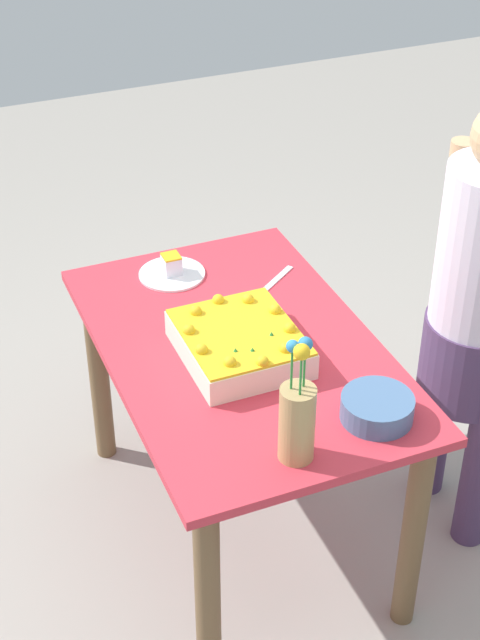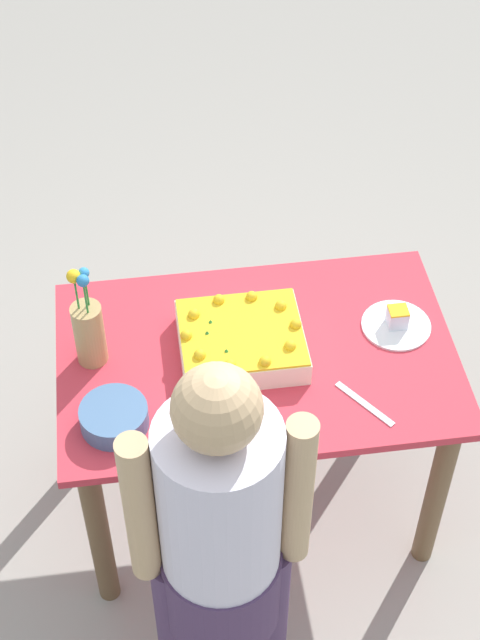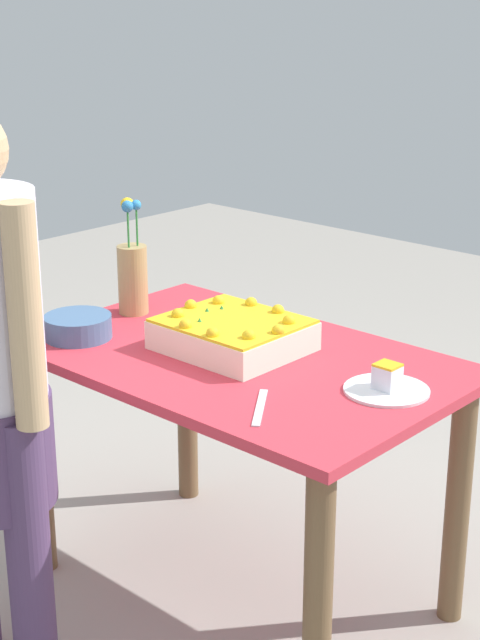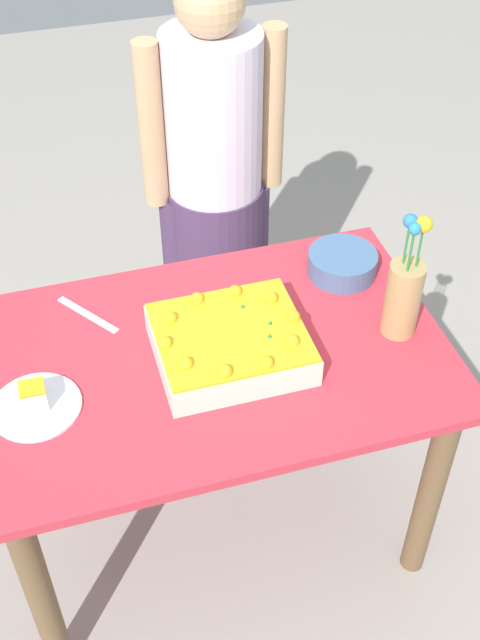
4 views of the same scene
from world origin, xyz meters
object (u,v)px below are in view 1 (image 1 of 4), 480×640
at_px(sheet_cake, 239,343).
at_px(fruit_bowl, 377,408).
at_px(flower_vase, 297,418).
at_px(person_standing, 480,304).
at_px(cake_knife, 274,281).
at_px(serving_plate_with_slice, 172,270).

relative_size(sheet_cake, fruit_bowl, 1.91).
xyz_separation_m(sheet_cake, fruit_bowl, (0.40, 0.23, -0.01)).
relative_size(sheet_cake, flower_vase, 1.03).
height_order(flower_vase, person_standing, person_standing).
xyz_separation_m(cake_knife, flower_vase, (0.78, -0.29, 0.12)).
relative_size(flower_vase, fruit_bowl, 1.85).
distance_m(sheet_cake, cake_knife, 0.42).
bearing_deg(fruit_bowl, person_standing, 117.24).
height_order(serving_plate_with_slice, cake_knife, serving_plate_with_slice).
xyz_separation_m(fruit_bowl, person_standing, (-0.25, 0.48, 0.06)).
height_order(cake_knife, fruit_bowl, fruit_bowl).
xyz_separation_m(sheet_cake, flower_vase, (0.45, -0.03, 0.08)).
height_order(sheet_cake, serving_plate_with_slice, sheet_cake).
bearing_deg(flower_vase, person_standing, 112.04).
bearing_deg(fruit_bowl, sheet_cake, -149.71).
bearing_deg(person_standing, flower_vase, 22.04).
distance_m(sheet_cake, serving_plate_with_slice, 0.50).
bearing_deg(sheet_cake, cake_knife, 141.84).
height_order(cake_knife, flower_vase, flower_vase).
bearing_deg(fruit_bowl, cake_knife, 177.98).
relative_size(serving_plate_with_slice, cake_knife, 1.00).
bearing_deg(fruit_bowl, serving_plate_with_slice, -163.32).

